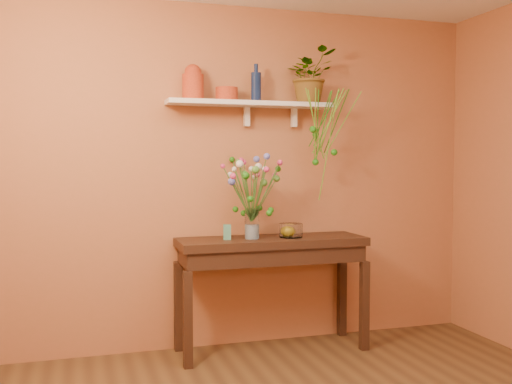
# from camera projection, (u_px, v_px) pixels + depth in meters

# --- Properties ---
(room) EXTENTS (4.04, 4.04, 2.70)m
(room) POSITION_uv_depth(u_px,v_px,m) (351.00, 187.00, 2.79)
(room) COLOR brown
(room) RESTS_ON ground
(sideboard) EXTENTS (1.45, 0.47, 0.88)m
(sideboard) POSITION_uv_depth(u_px,v_px,m) (272.00, 254.00, 4.54)
(sideboard) COLOR #371D13
(sideboard) RESTS_ON ground
(wall_shelf) EXTENTS (1.30, 0.24, 0.19)m
(wall_shelf) POSITION_uv_depth(u_px,v_px,m) (251.00, 105.00, 4.57)
(wall_shelf) COLOR white
(wall_shelf) RESTS_ON room
(terracotta_jug) EXTENTS (0.19, 0.19, 0.27)m
(terracotta_jug) POSITION_uv_depth(u_px,v_px,m) (193.00, 83.00, 4.44)
(terracotta_jug) COLOR #BD3A1E
(terracotta_jug) RESTS_ON wall_shelf
(terracotta_pot) EXTENTS (0.20, 0.20, 0.11)m
(terracotta_pot) POSITION_uv_depth(u_px,v_px,m) (227.00, 94.00, 4.53)
(terracotta_pot) COLOR #BD3A1E
(terracotta_pot) RESTS_ON wall_shelf
(blue_bottle) EXTENTS (0.10, 0.10, 0.29)m
(blue_bottle) POSITION_uv_depth(u_px,v_px,m) (256.00, 86.00, 4.56)
(blue_bottle) COLOR #0F1F45
(blue_bottle) RESTS_ON wall_shelf
(spider_plant) EXTENTS (0.49, 0.47, 0.43)m
(spider_plant) POSITION_uv_depth(u_px,v_px,m) (310.00, 76.00, 4.68)
(spider_plant) COLOR #226E14
(spider_plant) RESTS_ON wall_shelf
(plant_fronds) EXTENTS (0.50, 0.31, 0.86)m
(plant_fronds) POSITION_uv_depth(u_px,v_px,m) (322.00, 136.00, 4.56)
(plant_fronds) COLOR #226E14
(plant_fronds) RESTS_ON wall_shelf
(glass_vase) EXTENTS (0.11, 0.11, 0.23)m
(glass_vase) POSITION_uv_depth(u_px,v_px,m) (252.00, 226.00, 4.47)
(glass_vase) COLOR white
(glass_vase) RESTS_ON sideboard
(bouquet) EXTENTS (0.47, 0.49, 0.52)m
(bouquet) POSITION_uv_depth(u_px,v_px,m) (252.00, 179.00, 4.43)
(bouquet) COLOR #386B28
(bouquet) RESTS_ON glass_vase
(glass_bowl) EXTENTS (0.18, 0.18, 0.11)m
(glass_bowl) POSITION_uv_depth(u_px,v_px,m) (291.00, 231.00, 4.55)
(glass_bowl) COLOR white
(glass_bowl) RESTS_ON sideboard
(lemon) EXTENTS (0.09, 0.09, 0.09)m
(lemon) POSITION_uv_depth(u_px,v_px,m) (289.00, 231.00, 4.55)
(lemon) COLOR gold
(lemon) RESTS_ON glass_bowl
(carton) EXTENTS (0.06, 0.05, 0.11)m
(carton) POSITION_uv_depth(u_px,v_px,m) (227.00, 232.00, 4.42)
(carton) COLOR teal
(carton) RESTS_ON sideboard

